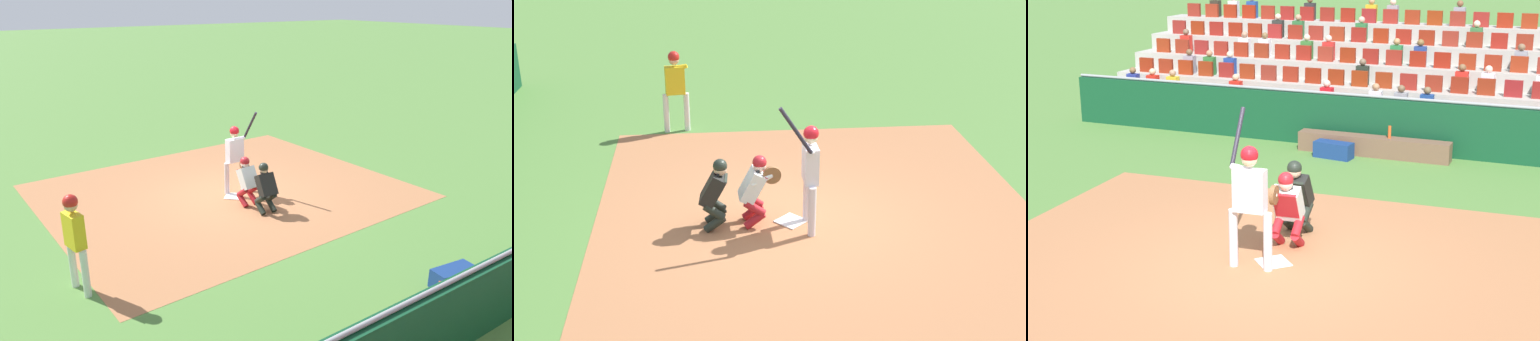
{
  "view_description": "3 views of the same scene",
  "coord_description": "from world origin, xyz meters",
  "views": [
    {
      "loc": [
        -6.4,
        -10.44,
        5.02
      ],
      "look_at": [
        0.08,
        -0.95,
        1.0
      ],
      "focal_mm": 34.79,
      "sensor_mm": 36.0,
      "label": 1
    },
    {
      "loc": [
        10.72,
        -0.92,
        5.66
      ],
      "look_at": [
        0.05,
        -0.37,
        1.0
      ],
      "focal_mm": 49.28,
      "sensor_mm": 36.0,
      "label": 2
    },
    {
      "loc": [
        -4.08,
        9.56,
        4.48
      ],
      "look_at": [
        0.17,
        -0.83,
        1.19
      ],
      "focal_mm": 53.35,
      "sensor_mm": 36.0,
      "label": 3
    }
  ],
  "objects": [
    {
      "name": "infield_dirt_patch",
      "position": [
        0.0,
        0.5,
        0.0
      ],
      "size": [
        9.43,
        8.14,
        0.01
      ],
      "primitive_type": "cube",
      "rotation": [
        0.0,
        0.0,
        0.04
      ],
      "color": "#A76B44",
      "rests_on": "ground_plane"
    },
    {
      "name": "dugout_wall",
      "position": [
        0.0,
        -6.98,
        0.61
      ],
      "size": [
        16.99,
        0.24,
        1.28
      ],
      "color": "#104125",
      "rests_on": "ground_plane"
    },
    {
      "name": "equipment_duffel_bag",
      "position": [
        1.06,
        -5.93,
        0.18
      ],
      "size": [
        0.9,
        0.47,
        0.36
      ],
      "primitive_type": "cube",
      "rotation": [
        0.0,
        0.0,
        -0.13
      ],
      "color": "navy",
      "rests_on": "ground_plane"
    },
    {
      "name": "home_plate_umpire",
      "position": [
        0.13,
        -1.28,
        0.69
      ],
      "size": [
        0.47,
        0.49,
        1.27
      ],
      "color": "black",
      "rests_on": "ground_plane"
    },
    {
      "name": "home_plate_marker",
      "position": [
        0.0,
        0.0,
        0.02
      ],
      "size": [
        0.62,
        0.62,
        0.02
      ],
      "primitive_type": "cube",
      "rotation": [
        0.0,
        0.0,
        0.79
      ],
      "color": "white",
      "rests_on": "infield_dirt_patch"
    },
    {
      "name": "dugout_bench",
      "position": [
        0.3,
        -6.43,
        0.22
      ],
      "size": [
        3.46,
        0.4,
        0.44
      ],
      "primitive_type": "cube",
      "color": "brown",
      "rests_on": "ground_plane"
    },
    {
      "name": "catcher_crouching",
      "position": [
        0.03,
        -0.61,
        0.71
      ],
      "size": [
        0.49,
        0.73,
        1.27
      ],
      "color": "#AB1B23",
      "rests_on": "ground_plane"
    },
    {
      "name": "bleacher_stand",
      "position": [
        0.01,
        -11.59,
        0.88
      ],
      "size": [
        18.13,
        5.03,
        3.03
      ],
      "color": "#A5A39A",
      "rests_on": "ground_plane"
    },
    {
      "name": "ground_plane",
      "position": [
        0.0,
        0.0,
        0.0
      ],
      "size": [
        160.0,
        160.0,
        0.0
      ],
      "primitive_type": "plane",
      "color": "#4F7B38"
    },
    {
      "name": "batter_at_plate",
      "position": [
        0.25,
        0.28,
        1.15
      ],
      "size": [
        0.7,
        0.68,
        2.27
      ],
      "color": "silver",
      "rests_on": "ground_plane"
    },
    {
      "name": "water_bottle_on_bench",
      "position": [
        -0.07,
        -6.42,
        0.58
      ],
      "size": [
        0.07,
        0.07,
        0.28
      ],
      "primitive_type": "cylinder",
      "color": "#D15021",
      "rests_on": "dugout_bench"
    }
  ]
}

